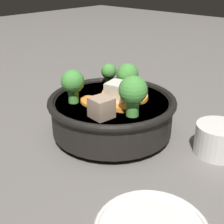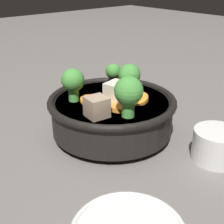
# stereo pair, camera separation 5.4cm
# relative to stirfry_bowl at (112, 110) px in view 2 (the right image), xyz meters

# --- Properties ---
(ground_plane) EXTENTS (3.00, 3.00, 0.00)m
(ground_plane) POSITION_rel_stirfry_bowl_xyz_m (-0.00, -0.00, -0.05)
(ground_plane) COLOR slate
(stirfry_bowl) EXTENTS (0.22, 0.22, 0.13)m
(stirfry_bowl) POSITION_rel_stirfry_bowl_xyz_m (0.00, 0.00, 0.00)
(stirfry_bowl) COLOR black
(stirfry_bowl) RESTS_ON ground_plane
(tea_cup) EXTENTS (0.07, 0.07, 0.05)m
(tea_cup) POSITION_rel_stirfry_bowl_xyz_m (-0.07, 0.16, -0.02)
(tea_cup) COLOR white
(tea_cup) RESTS_ON ground_plane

